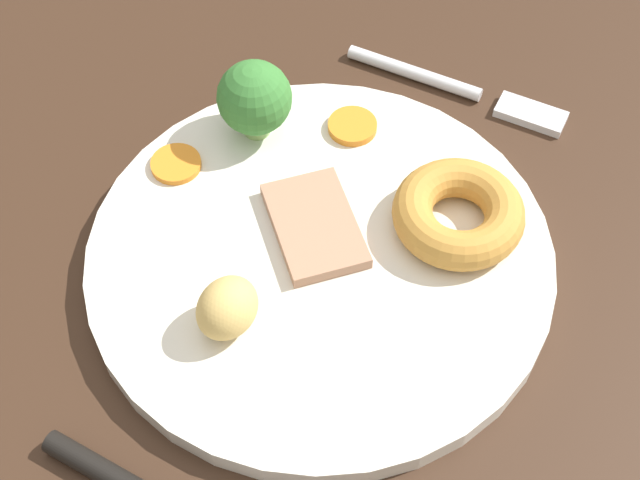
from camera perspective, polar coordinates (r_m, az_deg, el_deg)
dining_table at (r=52.42cm, az=-2.60°, el=-5.61°), size 120.00×84.00×3.60cm
dinner_plate at (r=52.02cm, az=0.00°, el=-1.09°), size 26.59×26.59×1.40cm
meat_slice_main at (r=52.08cm, az=-0.75°, el=1.07°), size 8.32×8.06×0.80cm
yorkshire_pudding at (r=52.14cm, az=8.67°, el=1.66°), size 7.58×7.58×2.32cm
roast_potato_left at (r=47.73cm, az=-5.83°, el=-4.25°), size 4.09×3.55×3.18cm
carrot_coin_front at (r=55.79cm, az=-9.01°, el=4.73°), size 3.06×3.06×0.40cm
carrot_coin_back at (r=57.15cm, az=2.04°, el=7.14°), size 3.07×3.07×0.49cm
broccoli_floret at (r=55.27cm, az=-4.13°, el=8.82°), size 4.57×4.57×5.19cm
fork at (r=61.82cm, az=8.84°, el=9.29°), size 2.22×15.30×0.90cm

